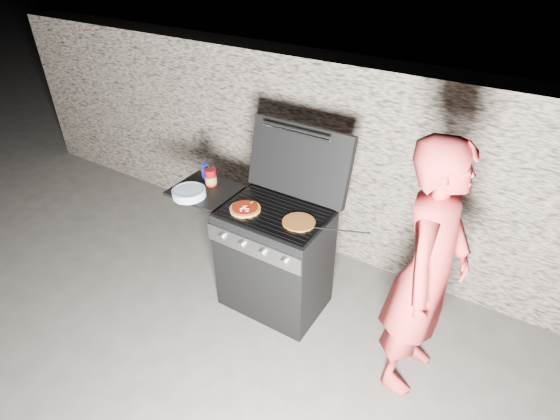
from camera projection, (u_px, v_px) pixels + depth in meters
The scene contains 10 objects.
ground at pixel (275, 301), 3.73m from camera, with size 50.00×50.00×0.00m, color #453F3B.
stone_wall at pixel (336, 159), 3.98m from camera, with size 8.00×0.35×1.80m, color gray.
gas_grill at pixel (249, 249), 3.59m from camera, with size 1.34×0.79×0.91m, color black, non-canonical shape.
pizza_topped at pixel (245, 208), 3.25m from camera, with size 0.23×0.23×0.03m, color #B19448, non-canonical shape.
pizza_plain at pixel (299, 222), 3.11m from camera, with size 0.24×0.24×0.01m, color #BC6626.
sauce_jar at pixel (211, 177), 3.54m from camera, with size 0.09×0.09×0.14m, color maroon.
blue_carton at pixel (205, 172), 3.62m from camera, with size 0.07×0.04×0.14m, color #1E1FA4.
plate_stack at pixel (189, 193), 3.42m from camera, with size 0.26×0.26×0.06m, color silver.
person at pixel (427, 274), 2.67m from camera, with size 0.66×0.44×1.82m, color #BC3230.
tongs at pixel (341, 231), 2.97m from camera, with size 0.01×0.01×0.40m, color black.
Camera 1 is at (1.45, -2.25, 2.71)m, focal length 28.00 mm.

